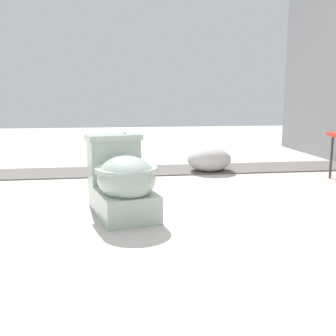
# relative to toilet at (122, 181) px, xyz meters

# --- Properties ---
(ground_plane) EXTENTS (14.00, 14.00, 0.00)m
(ground_plane) POSITION_rel_toilet_xyz_m (-0.20, 0.10, -0.22)
(ground_plane) COLOR #B7B2A8
(gravel_strip) EXTENTS (0.56, 8.00, 0.01)m
(gravel_strip) POSITION_rel_toilet_xyz_m (-1.46, 0.60, -0.21)
(gravel_strip) COLOR #605B56
(gravel_strip) RESTS_ON ground
(toilet) EXTENTS (0.70, 0.51, 0.52)m
(toilet) POSITION_rel_toilet_xyz_m (0.00, 0.00, 0.00)
(toilet) COLOR #B2C6B7
(toilet) RESTS_ON ground
(boulder_near) EXTENTS (0.46, 0.50, 0.25)m
(boulder_near) POSITION_rel_toilet_xyz_m (-1.36, 0.92, -0.10)
(boulder_near) COLOR #B7B2AD
(boulder_near) RESTS_ON ground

